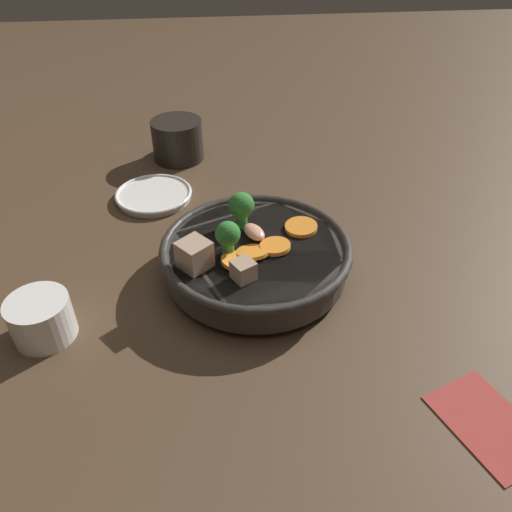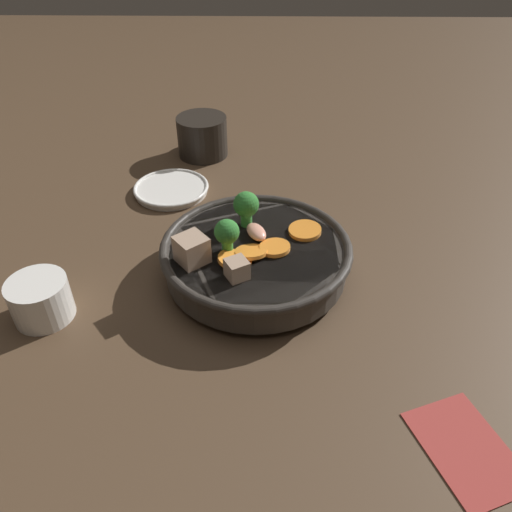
# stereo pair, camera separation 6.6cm
# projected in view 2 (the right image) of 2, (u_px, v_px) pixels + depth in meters

# --- Properties ---
(ground_plane) EXTENTS (3.00, 3.00, 0.00)m
(ground_plane) POSITION_uv_depth(u_px,v_px,m) (256.00, 275.00, 0.68)
(ground_plane) COLOR #4C3826
(stirfry_bowl) EXTENTS (0.25, 0.25, 0.10)m
(stirfry_bowl) POSITION_uv_depth(u_px,v_px,m) (255.00, 255.00, 0.66)
(stirfry_bowl) COLOR #38332D
(stirfry_bowl) RESTS_ON ground_plane
(side_saucer) EXTENTS (0.13, 0.13, 0.01)m
(side_saucer) POSITION_uv_depth(u_px,v_px,m) (171.00, 189.00, 0.85)
(side_saucer) COLOR white
(side_saucer) RESTS_ON ground_plane
(tea_cup) EXTENTS (0.07, 0.07, 0.05)m
(tea_cup) POSITION_uv_depth(u_px,v_px,m) (40.00, 299.00, 0.60)
(tea_cup) COLOR white
(tea_cup) RESTS_ON ground_plane
(dark_mug) EXTENTS (0.12, 0.09, 0.07)m
(dark_mug) POSITION_uv_depth(u_px,v_px,m) (202.00, 136.00, 0.95)
(dark_mug) COLOR black
(dark_mug) RESTS_ON ground_plane
(napkin) EXTENTS (0.13, 0.11, 0.00)m
(napkin) POSITION_uv_depth(u_px,v_px,m) (467.00, 449.00, 0.48)
(napkin) COLOR #A33833
(napkin) RESTS_ON ground_plane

